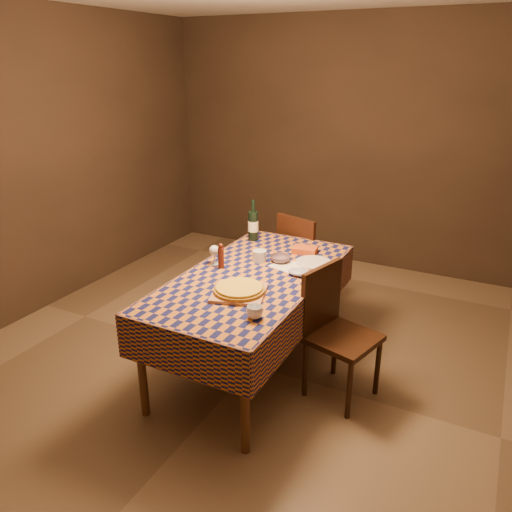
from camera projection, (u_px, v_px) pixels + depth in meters
name	position (u px, v px, depth m)	size (l,w,h in m)	color
room	(253.00, 197.00, 3.39)	(5.00, 5.10, 2.70)	brown
dining_table	(253.00, 285.00, 3.63)	(0.94, 1.84, 0.77)	brown
cutting_board	(239.00, 293.00, 3.30)	(0.34, 0.34, 0.02)	#B67C55
pizza	(239.00, 289.00, 3.29)	(0.39, 0.39, 0.03)	#8E6017
pepper_mill	(221.00, 256.00, 3.69)	(0.06, 0.06, 0.19)	#451810
bowl	(280.00, 259.00, 3.83)	(0.16, 0.16, 0.05)	#644B54
wine_glass	(214.00, 251.00, 3.75)	(0.08, 0.08, 0.15)	silver
wine_bottle	(253.00, 225.00, 4.26)	(0.12, 0.12, 0.35)	black
deli_tub	(259.00, 256.00, 3.83)	(0.11, 0.11, 0.09)	silver
takeout_container	(305.00, 250.00, 4.01)	(0.19, 0.13, 0.05)	#BE4A19
white_plate	(314.00, 263.00, 3.80)	(0.28, 0.28, 0.02)	silver
tumbler	(255.00, 312.00, 2.98)	(0.10, 0.10, 0.08)	white
flour_patch	(290.00, 267.00, 3.74)	(0.27, 0.20, 0.00)	white
flour_bag	(299.00, 272.00, 3.59)	(0.16, 0.12, 0.05)	#A2ADCF
chair_far	(303.00, 257.00, 4.60)	(0.53, 0.53, 0.93)	black
chair_right	(334.00, 325.00, 3.42)	(0.52, 0.52, 0.93)	black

